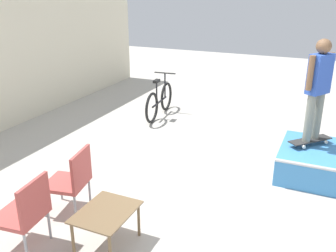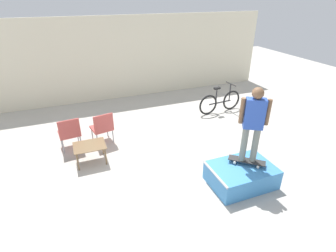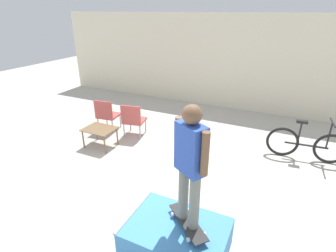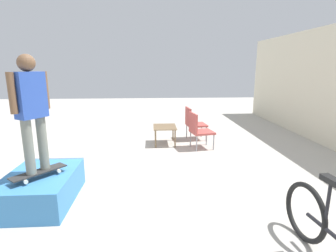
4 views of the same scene
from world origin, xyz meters
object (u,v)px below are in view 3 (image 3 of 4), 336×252
coffee_table (100,131)px  patio_chair_left (107,114)px  skateboard_on_ramp (188,222)px  person_skater (190,159)px  patio_chair_right (133,119)px  skate_ramp_box (176,238)px  bicycle (306,144)px

coffee_table → patio_chair_left: size_ratio=0.82×
skateboard_on_ramp → person_skater: size_ratio=0.44×
skateboard_on_ramp → patio_chair_right: (-2.60, 2.76, -0.03)m
person_skater → coffee_table: 3.76m
skate_ramp_box → person_skater: bearing=21.4°
skate_ramp_box → skateboard_on_ramp: skateboard_on_ramp is taller
person_skater → patio_chair_left: (-3.44, 2.76, -0.98)m
skateboard_on_ramp → person_skater: person_skater is taller
skate_ramp_box → patio_chair_left: size_ratio=1.51×
skate_ramp_box → person_skater: 1.27m
skate_ramp_box → bicycle: 3.81m
patio_chair_left → coffee_table: bearing=109.8°
bicycle → skateboard_on_ramp: bearing=-118.1°
skate_ramp_box → person_skater: person_skater is taller
skate_ramp_box → skateboard_on_ramp: bearing=21.4°
skateboard_on_ramp → bicycle: bicycle is taller
bicycle → patio_chair_right: bearing=-175.9°
skate_ramp_box → coffee_table: bearing=145.4°
skateboard_on_ramp → person_skater: 0.95m
skateboard_on_ramp → patio_chair_left: size_ratio=0.78×
patio_chair_left → bicycle: bearing=-179.1°
skate_ramp_box → patio_chair_right: bearing=131.2°
patio_chair_left → skate_ramp_box: bearing=132.8°
patio_chair_right → person_skater: bearing=122.1°
coffee_table → skate_ramp_box: bearing=-34.6°
skate_ramp_box → patio_chair_left: 4.35m
patio_chair_right → bicycle: bicycle is taller
coffee_table → patio_chair_left: 0.91m
coffee_table → bicycle: bicycle is taller
skateboard_on_ramp → patio_chair_right: 3.79m
patio_chair_right → bicycle: size_ratio=0.54×
skate_ramp_box → bicycle: bearing=65.5°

